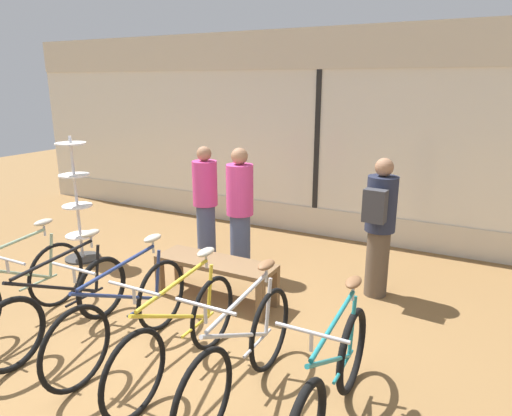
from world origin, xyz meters
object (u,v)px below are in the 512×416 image
customer_near_rack (205,201)px  display_bench (216,268)px  bicycle_right (242,355)px  bicycle_center_left (125,314)px  bicycle_far_left (16,288)px  customer_by_window (240,210)px  bicycle_left (62,305)px  bicycle_center_right (179,335)px  bicycle_far_right (332,382)px  accessory_rack (78,210)px  customer_mid_floor (379,224)px

customer_near_rack → display_bench: bearing=-52.0°
bicycle_right → customer_near_rack: (-1.93, 2.41, 0.43)m
bicycle_center_left → customer_near_rack: size_ratio=1.12×
bicycle_far_left → customer_by_window: 2.63m
bicycle_left → bicycle_center_right: size_ratio=0.97×
bicycle_center_left → customer_by_window: size_ratio=1.08×
bicycle_far_right → display_bench: (-1.81, 1.32, 0.02)m
bicycle_far_right → bicycle_right: bearing=-177.0°
display_bench → customer_by_window: (-0.13, 0.79, 0.47)m
accessory_rack → display_bench: (2.36, -0.20, -0.31)m
bicycle_right → bicycle_far_right: (0.71, 0.04, -0.02)m
customer_near_rack → customer_mid_floor: 2.41m
bicycle_far_right → customer_mid_floor: (-0.23, 2.29, 0.49)m
bicycle_far_left → accessory_rack: accessory_rack is taller
bicycle_center_right → display_bench: bicycle_center_right is taller
accessory_rack → customer_by_window: bearing=15.0°
bicycle_right → bicycle_far_left: bearing=-179.1°
bicycle_center_right → accessory_rack: (-2.84, 1.52, 0.32)m
bicycle_center_left → bicycle_far_right: (1.96, -0.03, -0.02)m
bicycle_right → customer_near_rack: size_ratio=1.10×
bicycle_center_right → customer_mid_floor: size_ratio=1.08×
bicycle_far_left → customer_mid_floor: bearing=37.5°
customer_near_rack → bicycle_left: bearing=-90.4°
bicycle_left → display_bench: bearing=58.5°
accessory_rack → customer_mid_floor: 4.02m
customer_near_rack → customer_by_window: 0.75m
bicycle_center_right → bicycle_far_right: same height
accessory_rack → bicycle_far_left: bearing=-61.8°
bicycle_right → customer_mid_floor: customer_mid_floor is taller
bicycle_far_left → bicycle_far_right: (3.32, 0.08, -0.02)m
bicycle_center_left → bicycle_right: size_ratio=1.02×
bicycle_right → display_bench: (-1.10, 1.35, -0.00)m
bicycle_far_right → customer_near_rack: bearing=138.0°
bicycle_left → bicycle_center_right: bearing=2.7°
bicycle_left → customer_mid_floor: customer_mid_floor is taller
bicycle_far_left → bicycle_far_right: bearing=1.3°
bicycle_far_left → bicycle_right: size_ratio=0.99×
bicycle_far_right → customer_near_rack: customer_near_rack is taller
bicycle_far_left → display_bench: size_ratio=1.24×
bicycle_left → accessory_rack: (-1.51, 1.58, 0.34)m
accessory_rack → customer_by_window: accessory_rack is taller
customer_by_window → accessory_rack: bearing=-165.0°
bicycle_center_right → customer_mid_floor: (1.09, 2.30, 0.48)m
bicycle_far_left → bicycle_right: (2.60, 0.04, -0.00)m
bicycle_left → bicycle_center_left: size_ratio=0.95×
display_bench → bicycle_far_right: bearing=-36.0°
bicycle_right → display_bench: size_ratio=1.25×
bicycle_left → bicycle_far_right: size_ratio=1.00×
bicycle_right → bicycle_far_right: 0.71m
customer_by_window → customer_mid_floor: (1.71, 0.18, 0.01)m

